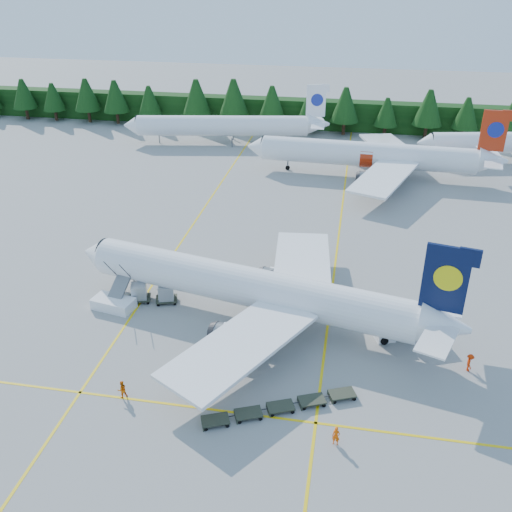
% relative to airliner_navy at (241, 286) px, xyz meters
% --- Properties ---
extents(ground, '(320.00, 320.00, 0.00)m').
position_rel_airliner_navy_xyz_m(ground, '(2.90, -8.07, -3.50)').
color(ground, '#989893').
rests_on(ground, ground).
extents(taxi_stripe_a, '(0.25, 120.00, 0.01)m').
position_rel_airliner_navy_xyz_m(taxi_stripe_a, '(-11.10, 11.93, -3.50)').
color(taxi_stripe_a, yellow).
rests_on(taxi_stripe_a, ground).
extents(taxi_stripe_b, '(0.25, 120.00, 0.01)m').
position_rel_airliner_navy_xyz_m(taxi_stripe_b, '(8.90, 11.93, -3.50)').
color(taxi_stripe_b, yellow).
rests_on(taxi_stripe_b, ground).
extents(taxi_stripe_cross, '(80.00, 0.25, 0.01)m').
position_rel_airliner_navy_xyz_m(taxi_stripe_cross, '(2.90, -14.07, -3.50)').
color(taxi_stripe_cross, yellow).
rests_on(taxi_stripe_cross, ground).
extents(treeline_hedge, '(220.00, 4.00, 6.00)m').
position_rel_airliner_navy_xyz_m(treeline_hedge, '(2.90, 73.93, -0.50)').
color(treeline_hedge, black).
rests_on(treeline_hedge, ground).
extents(airliner_navy, '(39.54, 32.18, 11.65)m').
position_rel_airliner_navy_xyz_m(airliner_navy, '(0.00, 0.00, 0.00)').
color(airliner_navy, white).
rests_on(airliner_navy, ground).
extents(airliner_red, '(41.38, 34.00, 12.03)m').
position_rel_airliner_navy_xyz_m(airliner_red, '(11.37, 45.24, 0.11)').
color(airliner_red, white).
rests_on(airliner_red, ground).
extents(airliner_far_left, '(39.01, 9.82, 11.41)m').
position_rel_airliner_navy_xyz_m(airliner_far_left, '(-17.01, 59.14, 0.08)').
color(airliner_far_left, white).
rests_on(airliner_far_left, ground).
extents(airstairs, '(4.70, 6.38, 3.92)m').
position_rel_airliner_navy_xyz_m(airstairs, '(-13.38, -0.84, -2.65)').
color(airstairs, white).
rests_on(airstairs, ground).
extents(service_truck, '(5.54, 3.75, 2.52)m').
position_rel_airliner_navy_xyz_m(service_truck, '(15.98, -0.85, -2.26)').
color(service_truck, silver).
rests_on(service_truck, ground).
extents(dolly_train, '(12.23, 6.96, 0.13)m').
position_rel_airliner_navy_xyz_m(dolly_train, '(5.95, -13.13, -3.10)').
color(dolly_train, '#343929').
rests_on(dolly_train, ground).
extents(uld_pair, '(5.53, 2.65, 1.73)m').
position_rel_airliner_navy_xyz_m(uld_pair, '(-9.80, 0.79, -2.34)').
color(uld_pair, '#343929').
rests_on(uld_pair, ground).
extents(crew_a, '(0.65, 0.47, 1.64)m').
position_rel_airliner_navy_xyz_m(crew_a, '(10.56, -15.99, -2.68)').
color(crew_a, '#F85405').
rests_on(crew_a, ground).
extents(crew_b, '(1.00, 0.98, 1.63)m').
position_rel_airliner_navy_xyz_m(crew_b, '(-7.30, -13.94, -2.69)').
color(crew_b, '#DC5C04').
rests_on(crew_b, ground).
extents(crew_c, '(0.51, 0.73, 1.73)m').
position_rel_airliner_navy_xyz_m(crew_c, '(21.74, -5.14, -2.64)').
color(crew_c, red).
rests_on(crew_c, ground).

